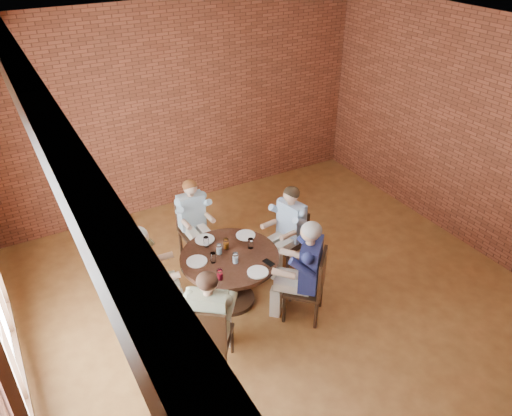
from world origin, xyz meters
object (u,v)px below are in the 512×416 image
chair_a (292,236)px  chair_b (192,226)px  dining_table (230,269)px  diner_e (305,271)px  diner_b (193,221)px  smartphone (269,263)px  chair_d (210,336)px  diner_d (211,320)px  chair_c (141,289)px  diner_c (147,276)px  diner_a (288,230)px  chair_e (312,284)px

chair_a → chair_b: size_ratio=1.03×
dining_table → diner_e: 0.99m
diner_b → smartphone: size_ratio=8.22×
chair_d → diner_d: bearing=-90.0°
diner_d → chair_c: bearing=-28.3°
chair_b → diner_c: 1.47m
diner_a → smartphone: 0.93m
diner_a → chair_c: diner_a is taller
chair_e → smartphone: 0.60m
chair_a → smartphone: size_ratio=6.00×
chair_e → smartphone: size_ratio=6.34×
chair_b → chair_e: chair_e is taller
chair_d → smartphone: (1.07, 0.54, 0.24)m
chair_d → chair_e: size_ratio=0.96×
dining_table → chair_e: size_ratio=1.29×
chair_d → chair_c: bearing=-32.0°
dining_table → chair_d: 1.16m
diner_b → smartphone: bearing=-76.9°
dining_table → chair_d: chair_d is taller
chair_c → diner_d: 1.15m
chair_c → smartphone: (1.47, -0.57, 0.23)m
diner_b → chair_c: size_ratio=1.30×
chair_b → chair_d: size_ratio=0.95×
chair_c → diner_c: 0.20m
chair_d → diner_d: diner_d is taller
diner_e → diner_b: bearing=-114.5°
chair_c → diner_e: size_ratio=0.69×
dining_table → chair_c: chair_c is taller
chair_d → chair_e: chair_e is taller
chair_c → chair_d: bearing=-149.8°
chair_c → diner_c: size_ratio=0.70×
diner_b → diner_d: (-0.65, -1.99, 0.04)m
chair_b → diner_b: (0.00, -0.08, 0.14)m
smartphone → diner_a: bearing=28.4°
dining_table → diner_b: 1.15m
chair_b → diner_c: diner_c is taller
diner_e → chair_e: bearing=90.0°
chair_a → diner_d: (-1.78, -1.11, 0.17)m
diner_c → chair_e: bearing=-107.3°
chair_b → diner_d: bearing=-107.9°
diner_e → diner_c: bearing=-72.2°
diner_b → diner_e: diner_e is taller
dining_table → chair_a: size_ratio=1.36×
diner_e → smartphone: size_ratio=9.13×
chair_b → diner_d: size_ratio=0.67×
diner_a → chair_e: (-0.28, -1.00, -0.13)m
diner_c → diner_d: 1.09m
dining_table → chair_c: 1.14m
diner_e → diner_a: bearing=-156.2°
dining_table → diner_a: diner_a is taller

